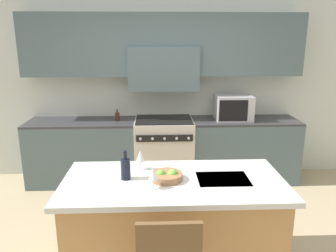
{
  "coord_description": "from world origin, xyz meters",
  "views": [
    {
      "loc": [
        -0.13,
        -2.67,
        2.06
      ],
      "look_at": [
        0.01,
        0.74,
        1.15
      ],
      "focal_mm": 35.0,
      "sensor_mm": 36.0,
      "label": 1
    }
  ],
  "objects_px": {
    "wine_glass_near": "(153,174)",
    "microwave": "(233,108)",
    "range_stove": "(164,150)",
    "wine_bottle": "(126,168)",
    "fruit_bowl": "(167,176)",
    "wine_glass_far": "(140,157)",
    "oil_bottle_on_counter": "(117,116)"
  },
  "relations": [
    {
      "from": "range_stove",
      "to": "wine_bottle",
      "type": "xyz_separation_m",
      "value": [
        -0.38,
        -1.93,
        0.52
      ]
    },
    {
      "from": "microwave",
      "to": "wine_glass_far",
      "type": "bearing_deg",
      "value": -126.0
    },
    {
      "from": "wine_glass_near",
      "to": "fruit_bowl",
      "type": "bearing_deg",
      "value": 54.14
    },
    {
      "from": "wine_bottle",
      "to": "oil_bottle_on_counter",
      "type": "bearing_deg",
      "value": 98.19
    },
    {
      "from": "wine_glass_near",
      "to": "fruit_bowl",
      "type": "relative_size",
      "value": 0.67
    },
    {
      "from": "fruit_bowl",
      "to": "range_stove",
      "type": "bearing_deg",
      "value": 89.12
    },
    {
      "from": "range_stove",
      "to": "oil_bottle_on_counter",
      "type": "bearing_deg",
      "value": 175.78
    },
    {
      "from": "range_stove",
      "to": "wine_glass_near",
      "type": "height_order",
      "value": "wine_glass_near"
    },
    {
      "from": "range_stove",
      "to": "oil_bottle_on_counter",
      "type": "distance_m",
      "value": 0.84
    },
    {
      "from": "range_stove",
      "to": "fruit_bowl",
      "type": "bearing_deg",
      "value": -90.88
    },
    {
      "from": "microwave",
      "to": "fruit_bowl",
      "type": "height_order",
      "value": "microwave"
    },
    {
      "from": "microwave",
      "to": "oil_bottle_on_counter",
      "type": "bearing_deg",
      "value": 178.95
    },
    {
      "from": "wine_bottle",
      "to": "fruit_bowl",
      "type": "bearing_deg",
      "value": -5.09
    },
    {
      "from": "fruit_bowl",
      "to": "oil_bottle_on_counter",
      "type": "bearing_deg",
      "value": 107.53
    },
    {
      "from": "wine_glass_near",
      "to": "microwave",
      "type": "bearing_deg",
      "value": 61.85
    },
    {
      "from": "microwave",
      "to": "fruit_bowl",
      "type": "xyz_separation_m",
      "value": [
        -1.03,
        -1.98,
        -0.17
      ]
    },
    {
      "from": "microwave",
      "to": "oil_bottle_on_counter",
      "type": "height_order",
      "value": "microwave"
    },
    {
      "from": "wine_glass_far",
      "to": "fruit_bowl",
      "type": "relative_size",
      "value": 0.67
    },
    {
      "from": "wine_glass_near",
      "to": "oil_bottle_on_counter",
      "type": "height_order",
      "value": "oil_bottle_on_counter"
    },
    {
      "from": "microwave",
      "to": "wine_glass_far",
      "type": "xyz_separation_m",
      "value": [
        -1.26,
        -1.74,
        -0.08
      ]
    },
    {
      "from": "microwave",
      "to": "fruit_bowl",
      "type": "bearing_deg",
      "value": -117.47
    },
    {
      "from": "wine_glass_far",
      "to": "oil_bottle_on_counter",
      "type": "relative_size",
      "value": 1.13
    },
    {
      "from": "microwave",
      "to": "wine_glass_near",
      "type": "xyz_separation_m",
      "value": [
        -1.15,
        -2.14,
        -0.08
      ]
    },
    {
      "from": "wine_glass_near",
      "to": "wine_glass_far",
      "type": "xyz_separation_m",
      "value": [
        -0.12,
        0.4,
        0.0
      ]
    },
    {
      "from": "wine_bottle",
      "to": "fruit_bowl",
      "type": "xyz_separation_m",
      "value": [
        0.35,
        -0.03,
        -0.06
      ]
    },
    {
      "from": "microwave",
      "to": "wine_glass_near",
      "type": "distance_m",
      "value": 2.43
    },
    {
      "from": "wine_bottle",
      "to": "wine_glass_far",
      "type": "height_order",
      "value": "wine_bottle"
    },
    {
      "from": "range_stove",
      "to": "microwave",
      "type": "height_order",
      "value": "microwave"
    },
    {
      "from": "wine_glass_near",
      "to": "oil_bottle_on_counter",
      "type": "distance_m",
      "value": 2.23
    },
    {
      "from": "range_stove",
      "to": "microwave",
      "type": "relative_size",
      "value": 1.87
    },
    {
      "from": "wine_bottle",
      "to": "wine_glass_near",
      "type": "relative_size",
      "value": 1.41
    },
    {
      "from": "wine_bottle",
      "to": "wine_glass_far",
      "type": "xyz_separation_m",
      "value": [
        0.12,
        0.21,
        0.03
      ]
    }
  ]
}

